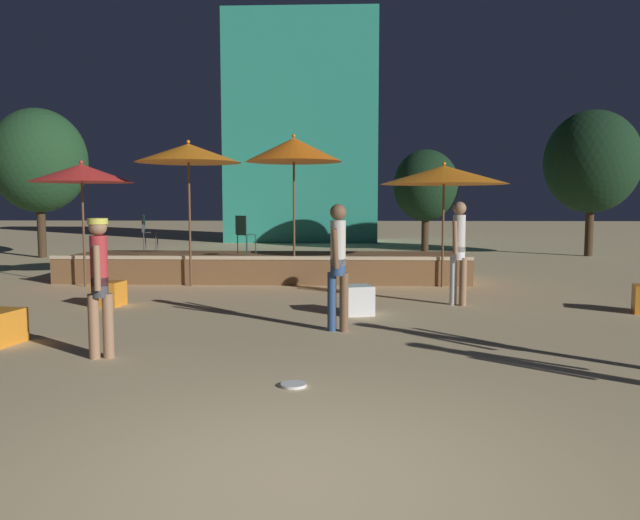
{
  "coord_description": "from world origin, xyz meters",
  "views": [
    {
      "loc": [
        0.31,
        -3.99,
        1.86
      ],
      "look_at": [
        0.0,
        4.0,
        1.13
      ],
      "focal_mm": 35.0,
      "sensor_mm": 36.0,
      "label": 1
    }
  ],
  "objects_px": {
    "patio_umbrella_3": "(188,153)",
    "background_tree_2": "(426,186)",
    "cube_seat_0": "(358,300)",
    "bistro_chair_1": "(244,231)",
    "patio_umbrella_1": "(444,175)",
    "frisbee_disc": "(294,385)",
    "patio_umbrella_0": "(82,173)",
    "background_tree_0": "(592,162)",
    "person_1": "(459,247)",
    "person_0": "(100,280)",
    "patio_umbrella_2": "(294,150)",
    "cube_seat_4": "(109,293)",
    "bistro_chair_0": "(147,228)",
    "background_tree_1": "(39,161)",
    "person_4": "(338,261)"
  },
  "relations": [
    {
      "from": "patio_umbrella_1",
      "to": "background_tree_2",
      "type": "distance_m",
      "value": 10.39
    },
    {
      "from": "patio_umbrella_0",
      "to": "background_tree_0",
      "type": "xyz_separation_m",
      "value": [
        14.32,
        8.53,
        0.76
      ]
    },
    {
      "from": "bistro_chair_1",
      "to": "cube_seat_4",
      "type": "bearing_deg",
      "value": 98.62
    },
    {
      "from": "patio_umbrella_3",
      "to": "background_tree_2",
      "type": "bearing_deg",
      "value": 57.9
    },
    {
      "from": "patio_umbrella_2",
      "to": "bistro_chair_1",
      "type": "xyz_separation_m",
      "value": [
        -1.23,
        0.56,
        -1.82
      ]
    },
    {
      "from": "patio_umbrella_1",
      "to": "person_1",
      "type": "xyz_separation_m",
      "value": [
        -0.1,
        -2.48,
        -1.41
      ]
    },
    {
      "from": "patio_umbrella_3",
      "to": "background_tree_1",
      "type": "height_order",
      "value": "background_tree_1"
    },
    {
      "from": "patio_umbrella_2",
      "to": "background_tree_0",
      "type": "xyz_separation_m",
      "value": [
        9.68,
        8.15,
        0.23
      ]
    },
    {
      "from": "person_1",
      "to": "background_tree_1",
      "type": "relative_size",
      "value": 0.38
    },
    {
      "from": "person_0",
      "to": "background_tree_0",
      "type": "height_order",
      "value": "background_tree_0"
    },
    {
      "from": "cube_seat_0",
      "to": "cube_seat_4",
      "type": "relative_size",
      "value": 1.07
    },
    {
      "from": "cube_seat_4",
      "to": "background_tree_2",
      "type": "bearing_deg",
      "value": 60.66
    },
    {
      "from": "bistro_chair_1",
      "to": "background_tree_0",
      "type": "relative_size",
      "value": 0.18
    },
    {
      "from": "cube_seat_4",
      "to": "bistro_chair_1",
      "type": "height_order",
      "value": "bistro_chair_1"
    },
    {
      "from": "patio_umbrella_2",
      "to": "frisbee_disc",
      "type": "xyz_separation_m",
      "value": [
        0.62,
        -7.79,
        -3.01
      ]
    },
    {
      "from": "person_0",
      "to": "person_1",
      "type": "height_order",
      "value": "person_1"
    },
    {
      "from": "person_0",
      "to": "bistro_chair_1",
      "type": "relative_size",
      "value": 1.87
    },
    {
      "from": "cube_seat_0",
      "to": "bistro_chair_1",
      "type": "distance_m",
      "value": 5.04
    },
    {
      "from": "patio_umbrella_0",
      "to": "background_tree_1",
      "type": "distance_m",
      "value": 8.52
    },
    {
      "from": "patio_umbrella_0",
      "to": "patio_umbrella_1",
      "type": "distance_m",
      "value": 7.95
    },
    {
      "from": "patio_umbrella_1",
      "to": "background_tree_2",
      "type": "height_order",
      "value": "background_tree_2"
    },
    {
      "from": "person_4",
      "to": "background_tree_0",
      "type": "relative_size",
      "value": 0.37
    },
    {
      "from": "background_tree_1",
      "to": "background_tree_0",
      "type": "bearing_deg",
      "value": 4.09
    },
    {
      "from": "background_tree_2",
      "to": "patio_umbrella_3",
      "type": "bearing_deg",
      "value": -122.1
    },
    {
      "from": "patio_umbrella_3",
      "to": "cube_seat_4",
      "type": "xyz_separation_m",
      "value": [
        -0.83,
        -2.69,
        -2.72
      ]
    },
    {
      "from": "bistro_chair_0",
      "to": "bistro_chair_1",
      "type": "height_order",
      "value": "same"
    },
    {
      "from": "patio_umbrella_2",
      "to": "person_0",
      "type": "bearing_deg",
      "value": -104.87
    },
    {
      "from": "patio_umbrella_1",
      "to": "frisbee_disc",
      "type": "xyz_separation_m",
      "value": [
        -2.68,
        -7.64,
        -2.45
      ]
    },
    {
      "from": "person_1",
      "to": "background_tree_0",
      "type": "xyz_separation_m",
      "value": [
        6.48,
        10.78,
        2.21
      ]
    },
    {
      "from": "patio_umbrella_2",
      "to": "bistro_chair_1",
      "type": "relative_size",
      "value": 3.75
    },
    {
      "from": "patio_umbrella_1",
      "to": "bistro_chair_0",
      "type": "height_order",
      "value": "patio_umbrella_1"
    },
    {
      "from": "person_1",
      "to": "bistro_chair_1",
      "type": "height_order",
      "value": "person_1"
    },
    {
      "from": "patio_umbrella_2",
      "to": "person_4",
      "type": "xyz_separation_m",
      "value": [
        1.04,
        -5.02,
        -2.0
      ]
    },
    {
      "from": "cube_seat_0",
      "to": "frisbee_disc",
      "type": "relative_size",
      "value": 2.14
    },
    {
      "from": "cube_seat_4",
      "to": "background_tree_0",
      "type": "height_order",
      "value": "background_tree_0"
    },
    {
      "from": "cube_seat_0",
      "to": "bistro_chair_1",
      "type": "xyz_separation_m",
      "value": [
        -2.59,
        4.22,
        0.96
      ]
    },
    {
      "from": "patio_umbrella_3",
      "to": "background_tree_1",
      "type": "distance_m",
      "value": 9.82
    },
    {
      "from": "patio_umbrella_2",
      "to": "person_0",
      "type": "relative_size",
      "value": 2.0
    },
    {
      "from": "person_0",
      "to": "person_1",
      "type": "distance_m",
      "value": 6.44
    },
    {
      "from": "patio_umbrella_2",
      "to": "frisbee_disc",
      "type": "height_order",
      "value": "patio_umbrella_2"
    },
    {
      "from": "background_tree_2",
      "to": "background_tree_1",
      "type": "bearing_deg",
      "value": -165.77
    },
    {
      "from": "cube_seat_4",
      "to": "bistro_chair_0",
      "type": "distance_m",
      "value": 4.84
    },
    {
      "from": "frisbee_disc",
      "to": "background_tree_1",
      "type": "xyz_separation_m",
      "value": [
        -9.77,
        14.59,
        3.24
      ]
    },
    {
      "from": "patio_umbrella_3",
      "to": "bistro_chair_1",
      "type": "distance_m",
      "value": 2.19
    },
    {
      "from": "bistro_chair_0",
      "to": "frisbee_disc",
      "type": "bearing_deg",
      "value": -163.49
    },
    {
      "from": "cube_seat_4",
      "to": "background_tree_0",
      "type": "bearing_deg",
      "value": 40.83
    },
    {
      "from": "person_0",
      "to": "person_1",
      "type": "xyz_separation_m",
      "value": [
        4.98,
        4.08,
        0.11
      ]
    },
    {
      "from": "person_0",
      "to": "background_tree_2",
      "type": "relative_size",
      "value": 0.43
    },
    {
      "from": "person_4",
      "to": "bistro_chair_0",
      "type": "xyz_separation_m",
      "value": [
        -4.95,
        6.77,
        0.18
      ]
    },
    {
      "from": "cube_seat_4",
      "to": "person_1",
      "type": "relative_size",
      "value": 0.28
    }
  ]
}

